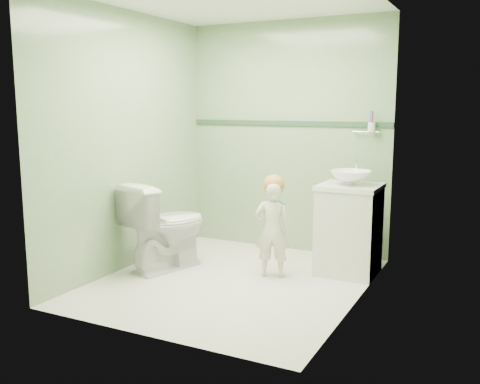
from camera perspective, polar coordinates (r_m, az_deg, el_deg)
The scene contains 12 objects.
ground at distance 4.76m, azimuth -0.82°, elevation -9.56°, with size 2.50×2.50×0.00m, color white.
room_shell at distance 4.52m, azimuth -0.86°, elevation 4.98°, with size 2.50×2.54×2.40m.
trim_stripe at distance 5.64m, azimuth 5.02°, elevation 7.35°, with size 2.20×0.02×0.05m, color #2A4B31.
vanity at distance 4.99m, azimuth 11.56°, elevation -4.09°, with size 0.52×0.50×0.80m, color silver.
counter at distance 4.91m, azimuth 11.72°, elevation 0.56°, with size 0.54×0.52×0.04m, color white.
basin at distance 4.90m, azimuth 11.75°, elevation 1.53°, with size 0.37×0.37×0.13m, color white.
faucet at distance 5.07m, azimuth 12.32°, elevation 2.68°, with size 0.03×0.13×0.18m.
cup_holder at distance 5.32m, azimuth 13.82°, elevation 6.78°, with size 0.26×0.07×0.21m.
toilet at distance 5.08m, azimuth -7.89°, elevation -3.55°, with size 0.47×0.82×0.83m, color white.
toddler at distance 4.80m, azimuth 3.48°, elevation -4.03°, with size 0.32×0.21×0.87m, color beige.
hair_cap at distance 4.75m, azimuth 3.64°, elevation 0.72°, with size 0.19×0.19×0.19m, color #BC7B3B.
teal_toothbrush at distance 4.62m, azimuth 4.31°, elevation -1.05°, with size 0.10×0.14×0.08m.
Camera 1 is at (2.09, -3.99, 1.55)m, focal length 39.89 mm.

